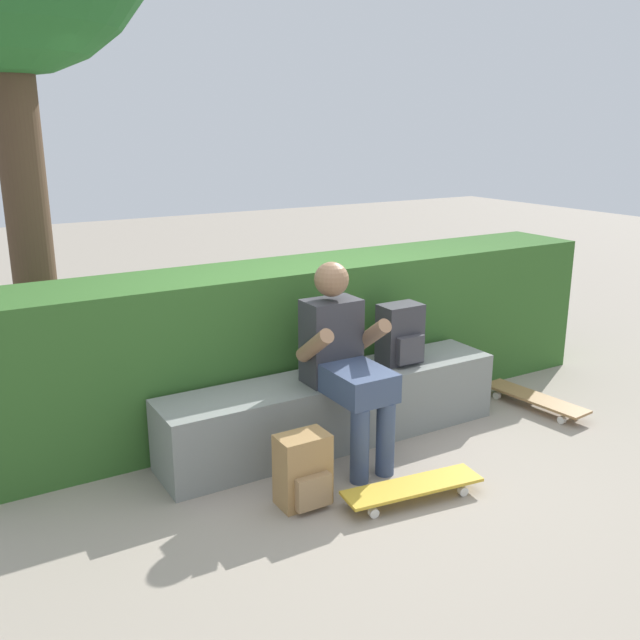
# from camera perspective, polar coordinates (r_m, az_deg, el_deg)

# --- Properties ---
(ground_plane) EXTENTS (24.00, 24.00, 0.00)m
(ground_plane) POSITION_cam_1_polar(r_m,az_deg,el_deg) (4.39, 3.05, -11.17)
(ground_plane) COLOR gray
(bench_main) EXTENTS (2.31, 0.44, 0.45)m
(bench_main) POSITION_cam_1_polar(r_m,az_deg,el_deg) (4.49, 1.22, -7.30)
(bench_main) COLOR gray
(bench_main) RESTS_ON ground
(person_skater) EXTENTS (0.49, 0.62, 1.20)m
(person_skater) POSITION_cam_1_polar(r_m,az_deg,el_deg) (4.13, 1.98, -3.07)
(person_skater) COLOR #333338
(person_skater) RESTS_ON ground
(skateboard_near_person) EXTENTS (0.82, 0.30, 0.09)m
(skateboard_near_person) POSITION_cam_1_polar(r_m,az_deg,el_deg) (3.93, 7.64, -13.49)
(skateboard_near_person) COLOR gold
(skateboard_near_person) RESTS_ON ground
(skateboard_beside_bench) EXTENTS (0.29, 0.82, 0.09)m
(skateboard_beside_bench) POSITION_cam_1_polar(r_m,az_deg,el_deg) (5.28, 17.29, -6.20)
(skateboard_beside_bench) COLOR olive
(skateboard_beside_bench) RESTS_ON ground
(backpack_on_bench) EXTENTS (0.28, 0.23, 0.40)m
(backpack_on_bench) POSITION_cam_1_polar(r_m,az_deg,el_deg) (4.61, 6.67, -1.22)
(backpack_on_bench) COLOR #333338
(backpack_on_bench) RESTS_ON bench_main
(backpack_on_ground) EXTENTS (0.28, 0.23, 0.40)m
(backpack_on_ground) POSITION_cam_1_polar(r_m,az_deg,el_deg) (3.80, -1.36, -12.34)
(backpack_on_ground) COLOR #A37A47
(backpack_on_ground) RESTS_ON ground
(hedge_row) EXTENTS (4.59, 0.64, 1.07)m
(hedge_row) POSITION_cam_1_polar(r_m,az_deg,el_deg) (4.93, -0.53, -1.32)
(hedge_row) COLOR #315F25
(hedge_row) RESTS_ON ground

